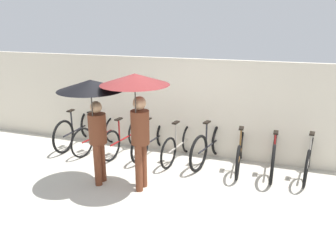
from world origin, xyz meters
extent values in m
plane|color=beige|center=(0.00, 0.00, 0.00)|extent=(30.00, 30.00, 0.00)
cube|color=beige|center=(0.00, 2.22, 1.07)|extent=(13.20, 0.12, 2.14)
torus|color=black|center=(-2.60, 2.37, 0.39)|extent=(0.06, 0.77, 0.77)
torus|color=black|center=(-2.61, 1.28, 0.39)|extent=(0.06, 0.77, 0.77)
cylinder|color=black|center=(-2.60, 1.83, 0.39)|extent=(0.04, 1.09, 0.04)
cylinder|color=black|center=(-2.60, 1.64, 0.64)|extent=(0.04, 0.04, 0.51)
cube|color=black|center=(-2.60, 1.64, 0.91)|extent=(0.09, 0.20, 0.03)
cylinder|color=black|center=(-2.60, 2.37, 0.73)|extent=(0.04, 0.04, 0.69)
cylinder|color=black|center=(-2.60, 2.37, 1.08)|extent=(0.44, 0.03, 0.03)
torus|color=black|center=(-1.84, 2.27, 0.34)|extent=(0.17, 0.67, 0.68)
torus|color=black|center=(-2.06, 1.19, 0.34)|extent=(0.17, 0.67, 0.68)
cylinder|color=maroon|center=(-1.95, 1.73, 0.34)|extent=(0.25, 1.08, 0.04)
cylinder|color=maroon|center=(-1.99, 1.54, 0.64)|extent=(0.04, 0.04, 0.61)
cube|color=black|center=(-1.99, 1.54, 0.96)|extent=(0.13, 0.21, 0.03)
cylinder|color=maroon|center=(-1.84, 2.27, 0.65)|extent=(0.04, 0.04, 0.62)
cylinder|color=maroon|center=(-1.84, 2.27, 0.96)|extent=(0.44, 0.11, 0.03)
torus|color=black|center=(-1.23, 2.24, 0.34)|extent=(0.14, 0.69, 0.69)
torus|color=black|center=(-1.37, 1.22, 0.34)|extent=(0.14, 0.69, 0.69)
cylinder|color=maroon|center=(-1.30, 1.73, 0.34)|extent=(0.18, 1.02, 0.04)
cylinder|color=maroon|center=(-1.33, 1.55, 0.59)|extent=(0.04, 0.04, 0.49)
cube|color=black|center=(-1.33, 1.55, 0.85)|extent=(0.12, 0.21, 0.03)
cylinder|color=maroon|center=(-1.23, 2.24, 0.67)|extent=(0.04, 0.04, 0.65)
cylinder|color=maroon|center=(-1.23, 2.24, 0.99)|extent=(0.44, 0.09, 0.03)
torus|color=black|center=(-0.57, 2.38, 0.34)|extent=(0.15, 0.68, 0.68)
torus|color=black|center=(-0.73, 1.30, 0.34)|extent=(0.15, 0.68, 0.68)
cylinder|color=black|center=(-0.65, 1.84, 0.34)|extent=(0.19, 1.08, 0.04)
cylinder|color=black|center=(-0.68, 1.65, 0.61)|extent=(0.04, 0.04, 0.53)
cube|color=black|center=(-0.68, 1.65, 0.89)|extent=(0.12, 0.21, 0.03)
cylinder|color=black|center=(-0.57, 2.38, 0.72)|extent=(0.04, 0.04, 0.76)
cylinder|color=black|center=(-0.57, 2.38, 1.10)|extent=(0.44, 0.09, 0.03)
torus|color=black|center=(0.08, 2.25, 0.33)|extent=(0.15, 0.66, 0.66)
torus|color=black|center=(-0.08, 1.26, 0.33)|extent=(0.15, 0.66, 0.66)
cylinder|color=#A59E93|center=(0.00, 1.76, 0.33)|extent=(0.19, 1.00, 0.04)
cylinder|color=#A59E93|center=(-0.03, 1.58, 0.61)|extent=(0.04, 0.04, 0.55)
cube|color=black|center=(-0.03, 1.58, 0.90)|extent=(0.12, 0.21, 0.03)
cylinder|color=#A59E93|center=(0.08, 2.25, 0.66)|extent=(0.04, 0.04, 0.65)
cylinder|color=#A59E93|center=(0.08, 2.25, 0.98)|extent=(0.44, 0.10, 0.03)
torus|color=black|center=(0.77, 2.33, 0.38)|extent=(0.23, 0.75, 0.76)
torus|color=black|center=(0.53, 1.33, 0.38)|extent=(0.23, 0.75, 0.76)
cylinder|color=black|center=(0.65, 1.83, 0.38)|extent=(0.27, 1.01, 0.04)
cylinder|color=black|center=(0.61, 1.66, 0.65)|extent=(0.04, 0.04, 0.55)
cube|color=black|center=(0.61, 1.66, 0.94)|extent=(0.13, 0.22, 0.03)
cylinder|color=black|center=(0.77, 2.33, 0.68)|extent=(0.04, 0.04, 0.60)
cylinder|color=black|center=(0.77, 2.33, 0.98)|extent=(0.43, 0.13, 0.03)
torus|color=black|center=(1.28, 2.28, 0.34)|extent=(0.08, 0.68, 0.68)
torus|color=black|center=(1.32, 1.22, 0.34)|extent=(0.08, 0.68, 0.68)
cylinder|color=brown|center=(1.30, 1.75, 0.34)|extent=(0.08, 1.06, 0.04)
cylinder|color=brown|center=(1.31, 1.57, 0.62)|extent=(0.04, 0.04, 0.56)
cube|color=black|center=(1.31, 1.57, 0.92)|extent=(0.10, 0.20, 0.03)
cylinder|color=brown|center=(1.28, 2.28, 0.71)|extent=(0.04, 0.04, 0.74)
cylinder|color=brown|center=(1.28, 2.28, 1.08)|extent=(0.44, 0.05, 0.03)
torus|color=black|center=(1.96, 2.31, 0.38)|extent=(0.07, 0.76, 0.76)
torus|color=black|center=(1.95, 1.25, 0.38)|extent=(0.07, 0.76, 0.76)
cylinder|color=maroon|center=(1.95, 1.78, 0.38)|extent=(0.05, 1.06, 0.04)
cylinder|color=maroon|center=(1.95, 1.60, 0.63)|extent=(0.04, 0.04, 0.50)
cube|color=black|center=(1.95, 1.60, 0.89)|extent=(0.09, 0.20, 0.03)
cylinder|color=maroon|center=(1.96, 2.31, 0.72)|extent=(0.04, 0.04, 0.67)
cylinder|color=maroon|center=(1.96, 2.31, 1.05)|extent=(0.44, 0.03, 0.03)
torus|color=black|center=(2.67, 2.28, 0.36)|extent=(0.15, 0.71, 0.71)
torus|color=black|center=(2.53, 1.32, 0.36)|extent=(0.15, 0.71, 0.71)
cylinder|color=#A59E93|center=(2.60, 1.80, 0.36)|extent=(0.17, 0.97, 0.04)
cylinder|color=#A59E93|center=(2.58, 1.63, 0.64)|extent=(0.04, 0.04, 0.56)
cube|color=black|center=(2.58, 1.63, 0.93)|extent=(0.12, 0.21, 0.03)
cylinder|color=#A59E93|center=(2.67, 2.28, 0.65)|extent=(0.04, 0.04, 0.60)
cylinder|color=#A59E93|center=(2.67, 2.28, 0.95)|extent=(0.44, 0.09, 0.03)
cylinder|color=brown|center=(-1.08, 0.34, 0.40)|extent=(0.13, 0.13, 0.80)
cylinder|color=brown|center=(-1.07, 0.16, 0.40)|extent=(0.13, 0.13, 0.80)
cylinder|color=brown|center=(-1.07, 0.25, 1.07)|extent=(0.32, 0.32, 0.54)
sphere|color=tan|center=(-1.07, 0.25, 1.47)|extent=(0.21, 0.21, 0.21)
cylinder|color=#332D28|center=(-1.06, 0.11, 1.44)|extent=(0.02, 0.02, 0.69)
cone|color=black|center=(-1.06, 0.11, 1.88)|extent=(1.13, 1.13, 0.18)
cylinder|color=brown|center=(-0.26, 0.39, 0.43)|extent=(0.13, 0.13, 0.87)
cylinder|color=brown|center=(-0.27, 0.21, 0.43)|extent=(0.13, 0.13, 0.87)
cylinder|color=brown|center=(-0.26, 0.30, 1.16)|extent=(0.32, 0.32, 0.59)
sphere|color=tan|center=(-0.26, 0.30, 1.59)|extent=(0.23, 0.23, 0.23)
cylinder|color=#332D28|center=(-0.27, 0.16, 1.56)|extent=(0.02, 0.02, 0.73)
cone|color=#591919|center=(-0.27, 0.16, 2.02)|extent=(1.13, 1.13, 0.18)
camera|label=1|loc=(1.89, -4.58, 2.91)|focal=35.00mm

